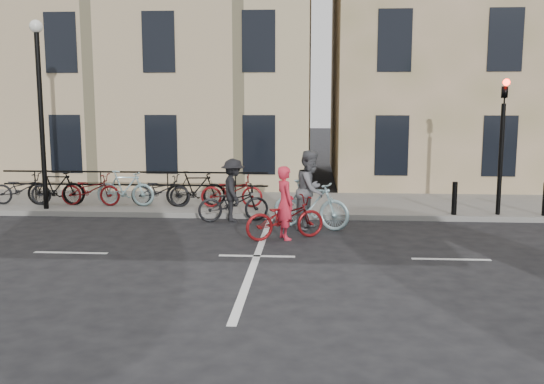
# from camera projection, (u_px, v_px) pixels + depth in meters

# --- Properties ---
(ground) EXTENTS (120.00, 120.00, 0.00)m
(ground) POSITION_uv_depth(u_px,v_px,m) (257.00, 256.00, 12.67)
(ground) COLOR black
(ground) RESTS_ON ground
(sidewalk) EXTENTS (46.00, 4.00, 0.15)m
(sidewalk) POSITION_uv_depth(u_px,v_px,m) (147.00, 203.00, 18.84)
(sidewalk) COLOR slate
(sidewalk) RESTS_ON ground
(building_east) EXTENTS (14.00, 10.00, 12.00)m
(building_east) POSITION_uv_depth(u_px,v_px,m) (513.00, 26.00, 23.97)
(building_east) COLOR #958459
(building_east) RESTS_ON sidewalk
(building_west) EXTENTS (20.00, 10.00, 10.00)m
(building_west) POSITION_uv_depth(u_px,v_px,m) (71.00, 54.00, 25.32)
(building_west) COLOR tan
(building_west) RESTS_ON sidewalk
(traffic_light) EXTENTS (0.18, 0.30, 3.90)m
(traffic_light) POSITION_uv_depth(u_px,v_px,m) (502.00, 130.00, 16.17)
(traffic_light) COLOR black
(traffic_light) RESTS_ON sidewalk
(lamp_post) EXTENTS (0.36, 0.36, 5.28)m
(lamp_post) POSITION_uv_depth(u_px,v_px,m) (40.00, 91.00, 16.92)
(lamp_post) COLOR black
(lamp_post) RESTS_ON sidewalk
(bollard_east) EXTENTS (0.14, 0.14, 0.90)m
(bollard_east) POSITION_uv_depth(u_px,v_px,m) (454.00, 198.00, 16.43)
(bollard_east) COLOR black
(bollard_east) RESTS_ON sidewalk
(parked_bikes) EXTENTS (8.30, 1.23, 1.05)m
(parked_bikes) POSITION_uv_depth(u_px,v_px,m) (126.00, 189.00, 17.83)
(parked_bikes) COLOR black
(parked_bikes) RESTS_ON sidewalk
(cyclist_pink) EXTENTS (2.04, 1.41, 1.72)m
(cyclist_pink) POSITION_uv_depth(u_px,v_px,m) (285.00, 214.00, 14.17)
(cyclist_pink) COLOR maroon
(cyclist_pink) RESTS_ON ground
(cyclist_grey) EXTENTS (2.13, 1.33, 2.00)m
(cyclist_grey) POSITION_uv_depth(u_px,v_px,m) (311.00, 197.00, 15.27)
(cyclist_grey) COLOR #93BAC0
(cyclist_grey) RESTS_ON ground
(cyclist_dark) EXTENTS (2.01, 1.22, 1.70)m
(cyclist_dark) POSITION_uv_depth(u_px,v_px,m) (233.00, 197.00, 16.25)
(cyclist_dark) COLOR black
(cyclist_dark) RESTS_ON ground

